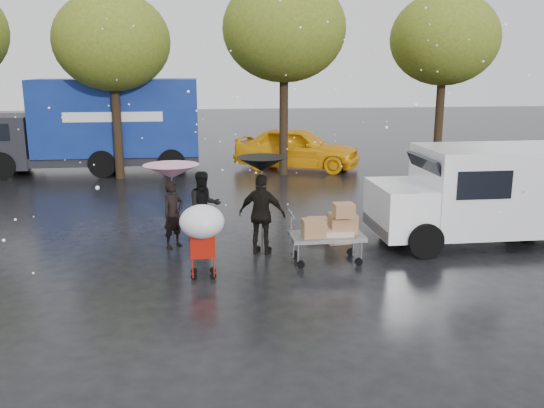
{
  "coord_description": "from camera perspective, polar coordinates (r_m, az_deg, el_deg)",
  "views": [
    {
      "loc": [
        -0.64,
        -11.1,
        3.95
      ],
      "look_at": [
        0.91,
        1.0,
        1.03
      ],
      "focal_mm": 38.0,
      "sensor_mm": 36.0,
      "label": 1
    }
  ],
  "objects": [
    {
      "name": "person_black",
      "position": [
        12.3,
        -1.0,
        -1.02
      ],
      "size": [
        1.11,
        0.79,
        1.74
      ],
      "primitive_type": "imported",
      "rotation": [
        0.0,
        0.0,
        2.75
      ],
      "color": "black",
      "rests_on": "ground"
    },
    {
      "name": "ground",
      "position": [
        11.8,
        -3.79,
        -6.13
      ],
      "size": [
        90.0,
        90.0,
        0.0
      ],
      "primitive_type": "plane",
      "color": "black",
      "rests_on": "ground"
    },
    {
      "name": "person_middle",
      "position": [
        13.37,
        -6.74,
        -0.21
      ],
      "size": [
        0.91,
        0.79,
        1.62
      ],
      "primitive_type": "imported",
      "rotation": [
        0.0,
        0.0,
        0.25
      ],
      "color": "black",
      "rests_on": "ground"
    },
    {
      "name": "box_ground_near",
      "position": [
        13.31,
        6.61,
        -2.83
      ],
      "size": [
        0.57,
        0.48,
        0.47
      ],
      "primitive_type": "cube",
      "rotation": [
        0.0,
        0.0,
        0.12
      ],
      "color": "#9C6544",
      "rests_on": "ground"
    },
    {
      "name": "vendor_cart",
      "position": [
        11.86,
        5.88,
        -2.38
      ],
      "size": [
        1.52,
        0.8,
        1.27
      ],
      "color": "slate",
      "rests_on": "ground"
    },
    {
      "name": "shopping_cart",
      "position": [
        10.8,
        -6.94,
        -2.14
      ],
      "size": [
        0.84,
        0.84,
        1.46
      ],
      "color": "#B9170A",
      "rests_on": "ground"
    },
    {
      "name": "umbrella_pink",
      "position": [
        12.75,
        -9.94,
        3.19
      ],
      "size": [
        1.22,
        1.22,
        1.87
      ],
      "color": "#4C4C4C",
      "rests_on": "ground"
    },
    {
      "name": "blue_truck",
      "position": [
        22.94,
        -17.06,
        7.38
      ],
      "size": [
        8.3,
        2.6,
        3.5
      ],
      "color": "navy",
      "rests_on": "ground"
    },
    {
      "name": "person_pink",
      "position": [
        12.96,
        -9.77,
        -1.0
      ],
      "size": [
        0.65,
        0.65,
        1.52
      ],
      "primitive_type": "imported",
      "rotation": [
        0.0,
        0.0,
        0.77
      ],
      "color": "black",
      "rests_on": "ground"
    },
    {
      "name": "white_van",
      "position": [
        13.98,
        20.56,
        1.08
      ],
      "size": [
        4.91,
        2.18,
        2.2
      ],
      "color": "white",
      "rests_on": "ground"
    },
    {
      "name": "tree_row",
      "position": [
        21.13,
        -7.11,
        16.26
      ],
      "size": [
        21.6,
        4.4,
        7.12
      ],
      "color": "black",
      "rests_on": "ground"
    },
    {
      "name": "box_ground_far",
      "position": [
        14.11,
        4.54,
        -2.08
      ],
      "size": [
        0.48,
        0.38,
        0.36
      ],
      "primitive_type": "cube",
      "rotation": [
        0.0,
        0.0,
        -0.05
      ],
      "color": "#9C6544",
      "rests_on": "ground"
    },
    {
      "name": "umbrella_black",
      "position": [
        12.08,
        -1.02,
        3.95
      ],
      "size": [
        1.07,
        1.07,
        2.11
      ],
      "color": "#4C4C4C",
      "rests_on": "ground"
    },
    {
      "name": "yellow_taxi",
      "position": [
        22.76,
        2.52,
        5.57
      ],
      "size": [
        5.29,
        3.74,
        1.67
      ],
      "primitive_type": "imported",
      "rotation": [
        0.0,
        0.0,
        1.17
      ],
      "color": "#FCAD0D",
      "rests_on": "ground"
    }
  ]
}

